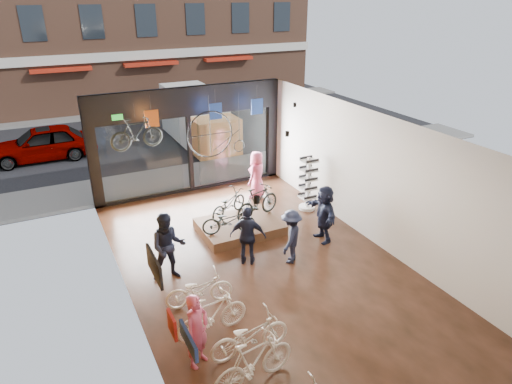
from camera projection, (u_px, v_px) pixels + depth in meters
ground_plane at (267, 271)px, 12.07m from camera, size 7.00×12.00×0.04m
ceiling at (269, 131)px, 10.52m from camera, size 7.00×12.00×0.04m
wall_left at (124, 237)px, 9.87m from camera, size 0.04×12.00×3.80m
wall_right at (379, 181)px, 12.73m from camera, size 0.04×12.00×3.80m
wall_back at (468, 372)px, 6.37m from camera, size 7.00×0.04×3.80m
storefront at (189, 140)px, 16.21m from camera, size 7.00×0.26×3.80m
exit_sign at (117, 117)px, 14.67m from camera, size 0.35×0.06×0.18m
street_road at (137, 129)px, 24.36m from camera, size 30.00×18.00×0.02m
sidewalk_near at (182, 177)px, 17.94m from camera, size 30.00×2.40×0.12m
sidewalk_far at (121, 112)px, 27.60m from camera, size 30.00×2.00×0.12m
street_car at (42, 143)px, 19.68m from camera, size 4.39×1.77×1.50m
box_truck at (201, 119)px, 21.48m from camera, size 2.08×6.23×2.46m
floor_bike_1 at (254, 362)px, 8.37m from camera, size 1.82×0.76×1.06m
floor_bike_2 at (250, 335)px, 9.14m from camera, size 1.71×0.60×0.90m
floor_bike_3 at (212, 315)px, 9.64m from camera, size 1.67×0.62×0.98m
floor_bike_4 at (199, 289)px, 10.60m from camera, size 1.64×0.76×0.83m
display_platform at (240, 227)px, 13.98m from camera, size 2.40×1.80×0.30m
display_bike_left at (229, 221)px, 13.14m from camera, size 1.64×0.94×0.82m
display_bike_mid at (258, 202)px, 14.02m from camera, size 1.79×1.01×1.04m
display_bike_right at (229, 204)px, 14.17m from camera, size 1.66×1.25×0.83m
customer_0 at (197, 331)px, 8.75m from camera, size 0.70×0.64×1.60m
customer_1 at (168, 247)px, 11.40m from camera, size 1.02×0.87×1.83m
customer_2 at (248, 236)px, 12.07m from camera, size 1.04×0.87×1.66m
customer_3 at (291, 237)px, 12.17m from camera, size 1.11×1.10×1.53m
customer_4 at (257, 175)px, 16.03m from camera, size 0.99×0.91×1.70m
customer_5 at (324, 214)px, 13.22m from camera, size 0.70×1.64×1.72m
sunglasses_rack at (308, 184)px, 15.12m from camera, size 0.56×0.47×1.84m
wall_merch at (182, 364)px, 7.30m from camera, size 0.40×2.40×2.60m
penny_farthing at (220, 135)px, 14.79m from camera, size 1.94×0.06×1.55m
hung_bike at (137, 133)px, 13.44m from camera, size 1.62×0.60×0.95m
jersey_left at (152, 119)px, 14.50m from camera, size 0.45×0.03×0.55m
jersey_mid at (216, 111)px, 15.39m from camera, size 0.45×0.03×0.55m
jersey_right at (257, 106)px, 16.03m from camera, size 0.45×0.03×0.55m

